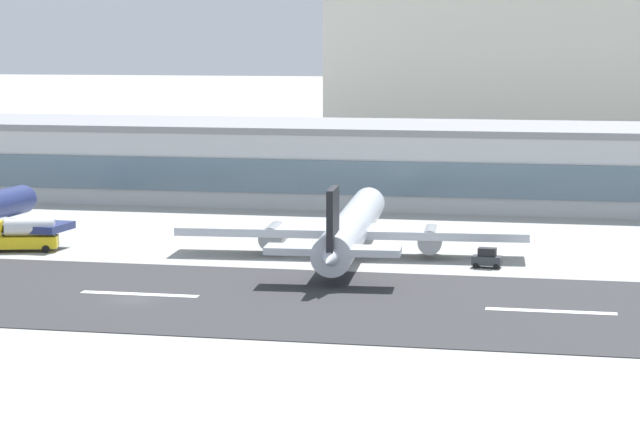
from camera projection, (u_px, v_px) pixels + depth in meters
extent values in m
plane|color=#9E9E99|center=(133.00, 300.00, 123.55)|extent=(1400.00, 1400.00, 0.00)
cube|color=#2D2D30|center=(142.00, 295.00, 126.11)|extent=(800.00, 32.52, 0.08)
cube|color=white|center=(140.00, 294.00, 126.16)|extent=(12.00, 1.20, 0.01)
cube|color=white|center=(551.00, 311.00, 118.31)|extent=(12.00, 1.20, 0.01)
cube|color=#B7BABC|center=(407.00, 166.00, 197.25)|extent=(191.80, 26.54, 10.97)
cube|color=slate|center=(395.00, 179.00, 184.29)|extent=(186.04, 0.30, 4.94)
cube|color=gray|center=(408.00, 127.00, 196.45)|extent=(193.72, 26.80, 1.00)
cube|color=beige|center=(562.00, 51.00, 280.30)|extent=(100.12, 33.20, 44.44)
sphere|color=navy|center=(23.00, 199.00, 176.81)|extent=(3.73, 3.73, 3.73)
cylinder|color=silver|center=(352.00, 226.00, 149.35)|extent=(7.31, 42.63, 4.24)
sphere|color=silver|center=(369.00, 203.00, 170.21)|extent=(4.03, 4.03, 4.03)
cone|color=silver|center=(331.00, 257.00, 128.50)|extent=(4.36, 7.90, 3.82)
cube|color=silver|center=(352.00, 231.00, 148.58)|extent=(41.00, 9.29, 0.93)
cylinder|color=gray|center=(431.00, 239.00, 147.52)|extent=(3.18, 6.13, 2.76)
cylinder|color=gray|center=(274.00, 236.00, 149.83)|extent=(3.18, 6.13, 2.76)
cube|color=silver|center=(333.00, 250.00, 130.11)|extent=(14.04, 4.49, 0.75)
cube|color=black|center=(333.00, 221.00, 129.71)|extent=(1.09, 5.76, 6.79)
cylinder|color=black|center=(350.00, 252.00, 147.63)|extent=(0.76, 0.76, 1.17)
cube|color=gold|center=(22.00, 242.00, 151.59)|extent=(8.89, 4.88, 1.40)
cylinder|color=silver|center=(30.00, 227.00, 151.44)|extent=(6.14, 3.64, 2.10)
cylinder|color=black|center=(49.00, 246.00, 153.22)|extent=(0.94, 0.52, 0.90)
cylinder|color=black|center=(46.00, 249.00, 150.65)|extent=(0.94, 0.52, 0.90)
cube|color=#2D3338|center=(487.00, 260.00, 140.99)|extent=(3.34, 1.90, 1.00)
cube|color=black|center=(487.00, 252.00, 140.86)|extent=(2.04, 1.46, 0.90)
cylinder|color=black|center=(496.00, 267.00, 139.98)|extent=(0.62, 0.34, 0.60)
cylinder|color=black|center=(498.00, 264.00, 141.49)|extent=(0.62, 0.34, 0.60)
cylinder|color=black|center=(476.00, 266.00, 140.62)|extent=(0.62, 0.34, 0.60)
cylinder|color=black|center=(478.00, 263.00, 142.14)|extent=(0.62, 0.34, 0.60)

